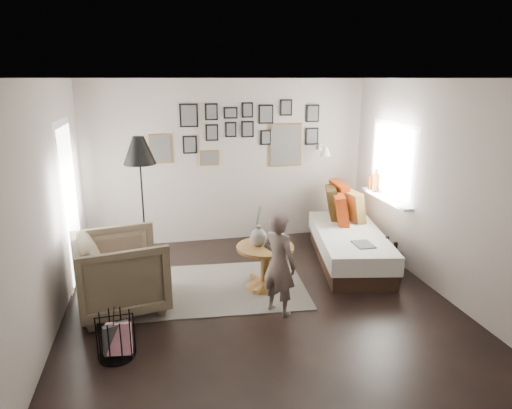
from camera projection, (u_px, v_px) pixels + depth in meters
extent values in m
plane|color=black|center=(261.00, 305.00, 5.43)|extent=(4.80, 4.80, 0.00)
plane|color=#A0948C|center=(228.00, 162.00, 7.34)|extent=(4.50, 0.00, 4.50)
plane|color=#A0948C|center=(347.00, 296.00, 2.82)|extent=(4.50, 0.00, 4.50)
plane|color=#A0948C|center=(45.00, 211.00, 4.62)|extent=(0.00, 4.80, 4.80)
plane|color=#A0948C|center=(441.00, 189.00, 5.54)|extent=(0.00, 4.80, 4.80)
plane|color=white|center=(261.00, 78.00, 4.73)|extent=(4.80, 4.80, 0.00)
plane|color=white|center=(70.00, 204.00, 5.82)|extent=(0.00, 2.14, 2.14)
plane|color=white|center=(70.00, 204.00, 5.82)|extent=(0.00, 1.88, 1.88)
plane|color=white|center=(70.00, 204.00, 5.82)|extent=(0.00, 1.93, 1.93)
plane|color=white|center=(393.00, 160.00, 6.63)|extent=(0.00, 1.30, 1.30)
plane|color=white|center=(393.00, 160.00, 6.63)|extent=(0.00, 1.14, 1.14)
cube|color=white|center=(386.00, 198.00, 6.77)|extent=(0.15, 1.32, 0.04)
cylinder|color=#8C4C14|center=(376.00, 183.00, 7.05)|extent=(0.10, 0.10, 0.28)
cylinder|color=#8C4C14|center=(371.00, 182.00, 7.22)|extent=(0.08, 0.08, 0.22)
cube|color=brown|center=(161.00, 149.00, 7.04)|extent=(0.35, 0.03, 0.45)
cube|color=black|center=(161.00, 149.00, 7.03)|extent=(0.30, 0.01, 0.40)
cube|color=black|center=(189.00, 115.00, 7.00)|extent=(0.28, 0.03, 0.36)
cube|color=black|center=(189.00, 116.00, 6.99)|extent=(0.23, 0.01, 0.31)
cube|color=black|center=(190.00, 145.00, 7.12)|extent=(0.22, 0.03, 0.28)
cube|color=black|center=(190.00, 145.00, 7.11)|extent=(0.17, 0.01, 0.23)
cube|color=black|center=(211.00, 112.00, 7.06)|extent=(0.20, 0.03, 0.26)
cube|color=black|center=(212.00, 112.00, 7.04)|extent=(0.15, 0.01, 0.21)
cube|color=black|center=(212.00, 133.00, 7.15)|extent=(0.20, 0.03, 0.26)
cube|color=black|center=(212.00, 133.00, 7.13)|extent=(0.15, 0.01, 0.21)
cube|color=black|center=(231.00, 113.00, 7.13)|extent=(0.22, 0.03, 0.18)
cube|color=black|center=(231.00, 113.00, 7.11)|extent=(0.17, 0.01, 0.13)
cube|color=black|center=(231.00, 130.00, 7.20)|extent=(0.18, 0.03, 0.24)
cube|color=black|center=(231.00, 130.00, 7.18)|extent=(0.13, 0.01, 0.19)
cube|color=black|center=(247.00, 110.00, 7.17)|extent=(0.18, 0.03, 0.24)
cube|color=black|center=(248.00, 110.00, 7.15)|extent=(0.13, 0.01, 0.19)
cube|color=black|center=(247.00, 129.00, 7.25)|extent=(0.20, 0.03, 0.26)
cube|color=black|center=(248.00, 129.00, 7.23)|extent=(0.15, 0.01, 0.21)
cube|color=black|center=(266.00, 114.00, 7.25)|extent=(0.24, 0.03, 0.30)
cube|color=black|center=(266.00, 114.00, 7.23)|extent=(0.19, 0.01, 0.25)
cube|color=black|center=(266.00, 137.00, 7.35)|extent=(0.18, 0.03, 0.24)
cube|color=black|center=(266.00, 138.00, 7.33)|extent=(0.13, 0.01, 0.19)
cube|color=brown|center=(285.00, 145.00, 7.45)|extent=(0.55, 0.03, 0.70)
cube|color=black|center=(286.00, 145.00, 7.44)|extent=(0.50, 0.01, 0.65)
cube|color=black|center=(286.00, 107.00, 7.29)|extent=(0.20, 0.03, 0.26)
cube|color=black|center=(286.00, 108.00, 7.28)|extent=(0.15, 0.01, 0.21)
cube|color=black|center=(313.00, 113.00, 7.41)|extent=(0.22, 0.03, 0.28)
cube|color=black|center=(313.00, 113.00, 7.39)|extent=(0.17, 0.01, 0.23)
cube|color=black|center=(312.00, 136.00, 7.51)|extent=(0.22, 0.03, 0.28)
cube|color=black|center=(312.00, 136.00, 7.49)|extent=(0.17, 0.01, 0.23)
cube|color=brown|center=(209.00, 158.00, 7.24)|extent=(0.30, 0.03, 0.24)
cube|color=black|center=(210.00, 158.00, 7.23)|extent=(0.25, 0.01, 0.19)
cube|color=white|center=(320.00, 147.00, 7.57)|extent=(0.06, 0.04, 0.10)
cylinder|color=white|center=(323.00, 147.00, 7.46)|extent=(0.02, 0.24, 0.02)
cone|color=white|center=(326.00, 152.00, 7.35)|extent=(0.18, 0.18, 0.14)
cube|color=#B2AA9C|center=(220.00, 287.00, 5.86)|extent=(2.26, 1.66, 0.01)
cone|color=brown|center=(265.00, 284.00, 5.86)|extent=(0.54, 0.54, 0.10)
cylinder|color=brown|center=(265.00, 267.00, 5.79)|extent=(0.11, 0.11, 0.41)
cylinder|color=brown|center=(265.00, 247.00, 5.73)|extent=(0.73, 0.73, 0.04)
ellipsoid|color=black|center=(259.00, 237.00, 5.69)|extent=(0.21, 0.21, 0.23)
cylinder|color=black|center=(259.00, 227.00, 5.66)|extent=(0.06, 0.06, 0.04)
cylinder|color=black|center=(274.00, 244.00, 5.74)|extent=(0.12, 0.12, 0.02)
cube|color=black|center=(349.00, 255.00, 6.65)|extent=(1.20, 2.12, 0.23)
cube|color=white|center=(350.00, 240.00, 6.59)|extent=(1.27, 2.19, 0.25)
cube|color=#982708|center=(331.00, 200.00, 7.26)|extent=(0.27, 0.60, 0.58)
cube|color=#392912|center=(325.00, 204.00, 7.14)|extent=(0.37, 0.57, 0.52)
cube|color=brown|center=(345.00, 206.00, 7.04)|extent=(0.29, 0.53, 0.50)
cube|color=#982708|center=(336.00, 210.00, 6.86)|extent=(0.34, 0.52, 0.48)
cube|color=black|center=(363.00, 244.00, 6.03)|extent=(0.24, 0.32, 0.02)
imported|color=brown|center=(121.00, 272.00, 5.23)|extent=(1.17, 1.14, 0.90)
cube|color=white|center=(124.00, 268.00, 5.28)|extent=(0.47, 0.48, 0.19)
cylinder|color=black|center=(147.00, 266.00, 6.50)|extent=(0.29, 0.29, 0.03)
cylinder|color=black|center=(143.00, 212.00, 6.28)|extent=(0.02, 0.02, 1.66)
cone|color=black|center=(139.00, 150.00, 6.05)|extent=(0.43, 0.43, 0.37)
cube|color=black|center=(116.00, 338.00, 4.37)|extent=(0.26, 0.18, 0.33)
cube|color=white|center=(119.00, 339.00, 4.36)|extent=(0.25, 0.11, 0.33)
ellipsoid|color=black|center=(386.00, 257.00, 6.36)|extent=(0.33, 0.33, 0.38)
cylinder|color=black|center=(387.00, 241.00, 6.29)|extent=(0.05, 0.05, 0.12)
ellipsoid|color=black|center=(394.00, 262.00, 6.27)|extent=(0.29, 0.29, 0.33)
cylinder|color=black|center=(396.00, 246.00, 6.21)|extent=(0.05, 0.05, 0.12)
imported|color=#685752|center=(279.00, 264.00, 5.09)|extent=(0.50, 0.52, 1.20)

